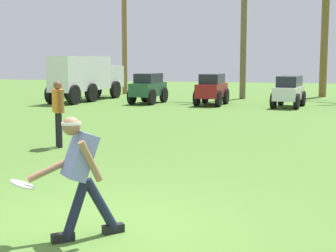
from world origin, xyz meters
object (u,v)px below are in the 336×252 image
at_px(box_truck, 87,76).
at_px(parked_car_slot_b, 212,89).
at_px(parked_car_slot_c, 289,90).
at_px(palm_tree_left_of_centre, 244,17).
at_px(parked_car_slot_a, 148,87).
at_px(palm_tree_right_of_centre, 325,26).
at_px(teammate_near_sideline, 58,107).
at_px(palm_tree_far_left, 124,22).
at_px(frisbee_thrower, 81,171).
at_px(frisbee_in_flight, 22,185).

bearing_deg(box_truck, parked_car_slot_b, -5.78).
relative_size(parked_car_slot_c, palm_tree_left_of_centre, 0.36).
xyz_separation_m(parked_car_slot_a, palm_tree_right_of_centre, (7.89, 6.70, 3.10)).
xyz_separation_m(teammate_near_sideline, palm_tree_far_left, (-5.14, 17.85, 3.27)).
relative_size(frisbee_thrower, palm_tree_right_of_centre, 0.22).
relative_size(parked_car_slot_b, palm_tree_far_left, 0.33).
height_order(parked_car_slot_b, palm_tree_right_of_centre, palm_tree_right_of_centre).
distance_m(box_truck, palm_tree_left_of_centre, 8.56).
bearing_deg(palm_tree_far_left, palm_tree_right_of_centre, 4.61).
distance_m(teammate_near_sideline, palm_tree_far_left, 18.86).
bearing_deg(parked_car_slot_b, palm_tree_right_of_centre, 54.23).
bearing_deg(palm_tree_left_of_centre, parked_car_slot_b, -101.16).
distance_m(frisbee_thrower, palm_tree_far_left, 25.07).
distance_m(frisbee_in_flight, palm_tree_far_left, 25.18).
bearing_deg(parked_car_slot_b, parked_car_slot_c, -1.59).
relative_size(palm_tree_far_left, palm_tree_left_of_centre, 1.03).
bearing_deg(frisbee_in_flight, frisbee_thrower, 27.42).
distance_m(parked_car_slot_b, palm_tree_right_of_centre, 8.87).
distance_m(palm_tree_left_of_centre, palm_tree_right_of_centre, 4.85).
relative_size(parked_car_slot_a, palm_tree_left_of_centre, 0.35).
xyz_separation_m(box_truck, palm_tree_left_of_centre, (7.26, 3.44, 2.95)).
bearing_deg(frisbee_thrower, parked_car_slot_c, 85.35).
bearing_deg(box_truck, palm_tree_left_of_centre, 25.37).
bearing_deg(frisbee_in_flight, palm_tree_far_left, 108.23).
xyz_separation_m(palm_tree_far_left, palm_tree_left_of_centre, (7.21, -1.74, -0.03)).
height_order(palm_tree_left_of_centre, palm_tree_right_of_centre, palm_tree_left_of_centre).
relative_size(parked_car_slot_a, parked_car_slot_c, 0.97).
distance_m(teammate_near_sideline, palm_tree_right_of_centre, 19.94).
bearing_deg(frisbee_thrower, palm_tree_far_left, 109.71).
bearing_deg(frisbee_in_flight, teammate_near_sideline, 114.49).
bearing_deg(teammate_near_sideline, parked_car_slot_b, 84.01).
height_order(teammate_near_sideline, box_truck, box_truck).
distance_m(teammate_near_sideline, parked_car_slot_c, 12.79).
bearing_deg(box_truck, teammate_near_sideline, -67.71).
bearing_deg(teammate_near_sideline, parked_car_slot_c, 68.67).
height_order(palm_tree_far_left, palm_tree_left_of_centre, palm_tree_far_left).
height_order(box_truck, palm_tree_right_of_centre, palm_tree_right_of_centre).
xyz_separation_m(parked_car_slot_c, palm_tree_left_of_centre, (-2.58, 4.19, 3.46)).
relative_size(frisbee_thrower, box_truck, 0.24).
bearing_deg(frisbee_thrower, palm_tree_left_of_centre, 93.08).
bearing_deg(parked_car_slot_c, palm_tree_far_left, 148.80).
relative_size(box_truck, palm_tree_left_of_centre, 0.86).
height_order(frisbee_thrower, frisbee_in_flight, frisbee_thrower).
bearing_deg(parked_car_slot_a, frisbee_thrower, -74.12).
bearing_deg(parked_car_slot_b, frisbee_in_flight, -85.52).
bearing_deg(parked_car_slot_b, palm_tree_left_of_centre, 78.84).
xyz_separation_m(parked_car_slot_b, parked_car_slot_c, (3.39, -0.09, -0.02)).
xyz_separation_m(frisbee_in_flight, parked_car_slot_c, (2.00, 17.75, 0.05)).
xyz_separation_m(palm_tree_left_of_centre, palm_tree_right_of_centre, (4.05, 2.65, -0.34)).
bearing_deg(palm_tree_left_of_centre, teammate_near_sideline, -97.32).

